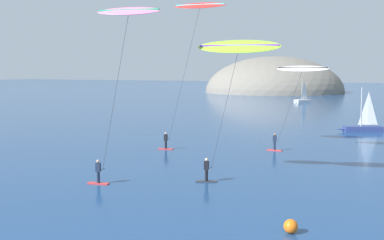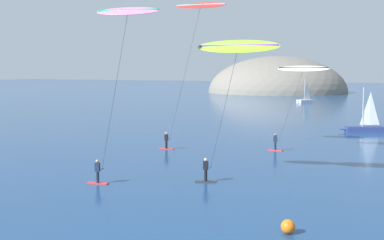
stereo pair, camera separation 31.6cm
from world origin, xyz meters
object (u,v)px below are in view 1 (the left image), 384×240
Objects in this scene: sailboat_near at (361,127)px; kitesurfer_white at (300,75)px; kitesurfer_red at (197,16)px; marker_buoy at (291,226)px; sailboat_far at (302,100)px; kitesurfer_lime at (237,56)px; kitesurfer_pink at (125,30)px.

kitesurfer_white is at bearing -100.02° from sailboat_near.
marker_buoy is (14.51, -19.47, -12.64)m from kitesurfer_red.
sailboat_far is 0.58× the size of kitesurfer_lime.
kitesurfer_red is (-12.35, -22.48, 12.35)m from sailboat_near.
kitesurfer_white is 11.97× the size of marker_buoy.
sailboat_near is at bearing 74.47° from kitesurfer_pink.
sailboat_far is 97.12m from marker_buoy.
kitesurfer_red is (-1.94, 14.96, 2.49)m from kitesurfer_pink.
sailboat_far is at bearing 111.26° from sailboat_near.
sailboat_near is at bearing 61.22° from kitesurfer_red.
sailboat_near is 56.33m from sailboat_far.
kitesurfer_pink reaches higher than kitesurfer_lime.
sailboat_far is 0.69× the size of kitesurfer_white.
marker_buoy is at bearing -76.55° from sailboat_far.
sailboat_far is 91.03m from kitesurfer_pink.
kitesurfer_lime is 1.20× the size of kitesurfer_white.
kitesurfer_pink is at bearing -110.74° from kitesurfer_white.
kitesurfer_white is (7.11, 18.77, -3.07)m from kitesurfer_pink.
kitesurfer_white reaches higher than marker_buoy.
kitesurfer_lime reaches higher than kitesurfer_white.
kitesurfer_pink is (10.02, -89.93, 9.86)m from sailboat_far.
kitesurfer_lime is at bearing -92.67° from kitesurfer_white.
kitesurfer_red is at bearing -83.85° from sailboat_far.
kitesurfer_red is (8.08, -74.98, 12.35)m from sailboat_far.
sailboat_near is 0.47× the size of kitesurfer_pink.
marker_buoy is (6.15, -8.38, -8.49)m from kitesurfer_lime.
sailboat_far is at bearing 100.81° from kitesurfer_lime.
sailboat_near is 20.13m from kitesurfer_white.
kitesurfer_pink is (-6.41, -3.86, 1.66)m from kitesurfer_lime.
sailboat_near is 0.99× the size of sailboat_far.
kitesurfer_red reaches higher than sailboat_near.
kitesurfer_white is at bearing 87.33° from kitesurfer_lime.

